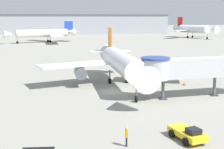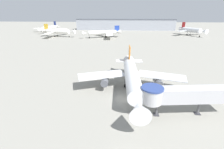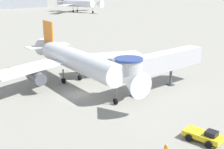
# 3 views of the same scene
# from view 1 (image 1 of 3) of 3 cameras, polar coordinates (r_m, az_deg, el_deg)

# --- Properties ---
(ground_plane) EXTENTS (800.00, 800.00, 0.00)m
(ground_plane) POSITION_cam_1_polar(r_m,az_deg,el_deg) (49.40, 0.04, -3.22)
(ground_plane) COLOR gray
(main_airplane) EXTENTS (28.76, 30.00, 9.58)m
(main_airplane) POSITION_cam_1_polar(r_m,az_deg,el_deg) (53.35, 1.58, 2.24)
(main_airplane) COLOR silver
(main_airplane) RESTS_ON ground_plane
(jet_bridge) EXTENTS (18.17, 5.49, 6.13)m
(jet_bridge) POSITION_cam_1_polar(r_m,az_deg,el_deg) (46.84, 14.37, 1.24)
(jet_bridge) COLOR #B7B7BC
(jet_bridge) RESTS_ON ground_plane
(pushback_tug_yellow) EXTENTS (3.00, 4.49, 1.47)m
(pushback_tug_yellow) POSITION_cam_1_polar(r_m,az_deg,el_deg) (31.30, 13.71, -10.40)
(pushback_tug_yellow) COLOR yellow
(pushback_tug_yellow) RESTS_ON ground_plane
(traffic_cone_starboard_wing) EXTENTS (0.49, 0.49, 0.81)m
(traffic_cone_starboard_wing) POSITION_cam_1_polar(r_m,az_deg,el_deg) (55.67, 13.08, -1.52)
(traffic_cone_starboard_wing) COLOR black
(traffic_cone_starboard_wing) RESTS_ON ground_plane
(traffic_cone_apron_front) EXTENTS (0.47, 0.47, 0.77)m
(traffic_cone_apron_front) POSITION_cam_1_polar(r_m,az_deg,el_deg) (33.30, 13.86, -9.73)
(traffic_cone_apron_front) COLOR black
(traffic_cone_apron_front) RESTS_ON ground_plane
(ground_crew_marshaller) EXTENTS (0.24, 0.36, 1.83)m
(ground_crew_marshaller) POSITION_cam_1_polar(r_m,az_deg,el_deg) (28.99, 2.68, -11.06)
(ground_crew_marshaller) COLOR #1E2338
(ground_crew_marshaller) RESTS_ON ground_plane
(background_jet_red_tail) EXTENTS (30.12, 29.56, 11.68)m
(background_jet_red_tail) POSITION_cam_1_polar(r_m,az_deg,el_deg) (183.27, 14.58, 8.08)
(background_jet_red_tail) COLOR silver
(background_jet_red_tail) RESTS_ON ground_plane
(background_jet_blue_tail) EXTENTS (32.57, 32.54, 9.73)m
(background_jet_blue_tail) POSITION_cam_1_polar(r_m,az_deg,el_deg) (148.98, -12.28, 7.39)
(background_jet_blue_tail) COLOR white
(background_jet_blue_tail) RESTS_ON ground_plane
(terminal_building) EXTENTS (123.61, 19.12, 13.56)m
(terminal_building) POSITION_cam_1_polar(r_m,az_deg,el_deg) (222.71, -6.14, 9.15)
(terminal_building) COLOR #999EA8
(terminal_building) RESTS_ON ground_plane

